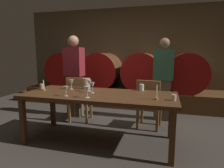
{
  "coord_description": "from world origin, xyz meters",
  "views": [
    {
      "loc": [
        1.06,
        -2.77,
        1.36
      ],
      "look_at": [
        0.17,
        0.46,
        0.8
      ],
      "focal_mm": 31.43,
      "sensor_mm": 36.0,
      "label": 1
    }
  ],
  "objects_px": {
    "chair_right": "(149,102)",
    "guest_right": "(163,79)",
    "dining_table": "(99,98)",
    "wine_glass_left": "(66,89)",
    "wine_glass_right": "(92,85)",
    "chair_left": "(79,97)",
    "candle_left": "(44,87)",
    "cup_center": "(142,87)",
    "cup_right": "(174,98)",
    "wine_barrel_center_left": "(103,71)",
    "wine_glass_center": "(89,83)",
    "wine_barrel_center_right": "(142,72)",
    "wine_barrel_far_right": "(186,73)",
    "wine_glass_far_right": "(87,90)",
    "cup_left": "(42,87)",
    "candle_right": "(156,95)",
    "wine_glass_far_left": "(71,82)",
    "guest_left": "(74,76)",
    "pitcher": "(87,83)",
    "wine_barrel_far_left": "(68,70)"
  },
  "relations": [
    {
      "from": "chair_right",
      "to": "wine_barrel_center_left",
      "type": "bearing_deg",
      "value": -41.65
    },
    {
      "from": "wine_glass_left",
      "to": "cup_center",
      "type": "height_order",
      "value": "wine_glass_left"
    },
    {
      "from": "chair_right",
      "to": "guest_left",
      "type": "height_order",
      "value": "guest_left"
    },
    {
      "from": "wine_glass_left",
      "to": "cup_left",
      "type": "distance_m",
      "value": 0.7
    },
    {
      "from": "guest_left",
      "to": "cup_left",
      "type": "relative_size",
      "value": 18.29
    },
    {
      "from": "cup_right",
      "to": "dining_table",
      "type": "bearing_deg",
      "value": 172.57
    },
    {
      "from": "chair_left",
      "to": "cup_left",
      "type": "relative_size",
      "value": 9.59
    },
    {
      "from": "wine_barrel_far_left",
      "to": "wine_glass_far_left",
      "type": "height_order",
      "value": "wine_barrel_far_left"
    },
    {
      "from": "wine_barrel_center_left",
      "to": "wine_glass_center",
      "type": "relative_size",
      "value": 5.19
    },
    {
      "from": "pitcher",
      "to": "wine_glass_far_right",
      "type": "xyz_separation_m",
      "value": [
        0.27,
        -0.6,
        0.02
      ]
    },
    {
      "from": "wine_barrel_center_left",
      "to": "chair_left",
      "type": "distance_m",
      "value": 1.51
    },
    {
      "from": "wine_barrel_far_right",
      "to": "candle_left",
      "type": "xyz_separation_m",
      "value": [
        -2.32,
        -2.17,
        -0.08
      ]
    },
    {
      "from": "wine_barrel_far_right",
      "to": "chair_left",
      "type": "height_order",
      "value": "wine_barrel_far_right"
    },
    {
      "from": "candle_left",
      "to": "wine_glass_left",
      "type": "distance_m",
      "value": 0.6
    },
    {
      "from": "wine_barrel_center_right",
      "to": "chair_left",
      "type": "relative_size",
      "value": 1.05
    },
    {
      "from": "wine_barrel_far_right",
      "to": "wine_glass_far_left",
      "type": "xyz_separation_m",
      "value": [
        -1.95,
        -1.95,
        -0.01
      ]
    },
    {
      "from": "chair_left",
      "to": "candle_left",
      "type": "bearing_deg",
      "value": 61.74
    },
    {
      "from": "guest_right",
      "to": "wine_glass_center",
      "type": "distance_m",
      "value": 1.58
    },
    {
      "from": "chair_left",
      "to": "pitcher",
      "type": "relative_size",
      "value": 5.04
    },
    {
      "from": "wine_barrel_center_right",
      "to": "cup_center",
      "type": "relative_size",
      "value": 8.95
    },
    {
      "from": "dining_table",
      "to": "wine_glass_left",
      "type": "distance_m",
      "value": 0.51
    },
    {
      "from": "wine_glass_left",
      "to": "cup_left",
      "type": "xyz_separation_m",
      "value": [
        -0.62,
        0.33,
        -0.06
      ]
    },
    {
      "from": "chair_left",
      "to": "wine_glass_far_left",
      "type": "relative_size",
      "value": 5.54
    },
    {
      "from": "wine_barrel_far_right",
      "to": "wine_glass_far_left",
      "type": "height_order",
      "value": "wine_barrel_far_right"
    },
    {
      "from": "cup_right",
      "to": "wine_glass_far_left",
      "type": "bearing_deg",
      "value": 167.86
    },
    {
      "from": "wine_barrel_far_left",
      "to": "wine_barrel_center_left",
      "type": "height_order",
      "value": "same"
    },
    {
      "from": "wine_barrel_far_left",
      "to": "pitcher",
      "type": "distance_m",
      "value": 2.27
    },
    {
      "from": "wine_barrel_center_right",
      "to": "wine_barrel_far_right",
      "type": "relative_size",
      "value": 1.0
    },
    {
      "from": "wine_barrel_far_right",
      "to": "guest_left",
      "type": "bearing_deg",
      "value": -153.13
    },
    {
      "from": "wine_glass_left",
      "to": "pitcher",
      "type": "bearing_deg",
      "value": 84.12
    },
    {
      "from": "wine_glass_center",
      "to": "wine_glass_right",
      "type": "xyz_separation_m",
      "value": [
        0.09,
        -0.11,
        -0.01
      ]
    },
    {
      "from": "wine_glass_far_left",
      "to": "wine_glass_center",
      "type": "xyz_separation_m",
      "value": [
        0.35,
        -0.08,
        0.01
      ]
    },
    {
      "from": "wine_barrel_center_right",
      "to": "pitcher",
      "type": "height_order",
      "value": "wine_barrel_center_right"
    },
    {
      "from": "guest_left",
      "to": "cup_left",
      "type": "height_order",
      "value": "guest_left"
    },
    {
      "from": "dining_table",
      "to": "candle_left",
      "type": "relative_size",
      "value": 12.47
    },
    {
      "from": "chair_right",
      "to": "guest_right",
      "type": "distance_m",
      "value": 0.69
    },
    {
      "from": "wine_glass_far_left",
      "to": "wine_barrel_far_right",
      "type": "bearing_deg",
      "value": 45.12
    },
    {
      "from": "dining_table",
      "to": "guest_left",
      "type": "height_order",
      "value": "guest_left"
    },
    {
      "from": "wine_glass_left",
      "to": "chair_left",
      "type": "bearing_deg",
      "value": 105.21
    },
    {
      "from": "dining_table",
      "to": "wine_glass_right",
      "type": "bearing_deg",
      "value": 171.22
    },
    {
      "from": "candle_left",
      "to": "pitcher",
      "type": "distance_m",
      "value": 0.69
    },
    {
      "from": "wine_barrel_center_left",
      "to": "wine_glass_far_right",
      "type": "height_order",
      "value": "wine_barrel_center_left"
    },
    {
      "from": "candle_left",
      "to": "cup_right",
      "type": "distance_m",
      "value": 1.99
    },
    {
      "from": "wine_barrel_far_left",
      "to": "cup_left",
      "type": "xyz_separation_m",
      "value": [
        0.64,
        -2.1,
        -0.08
      ]
    },
    {
      "from": "wine_barrel_center_left",
      "to": "wine_glass_center",
      "type": "xyz_separation_m",
      "value": [
        0.46,
        -2.04,
        0.0
      ]
    },
    {
      "from": "chair_right",
      "to": "wine_glass_far_left",
      "type": "distance_m",
      "value": 1.38
    },
    {
      "from": "pitcher",
      "to": "wine_glass_far_left",
      "type": "xyz_separation_m",
      "value": [
        -0.22,
        -0.11,
        0.03
      ]
    },
    {
      "from": "wine_barrel_center_left",
      "to": "wine_glass_right",
      "type": "xyz_separation_m",
      "value": [
        0.55,
        -2.15,
        -0.01
      ]
    },
    {
      "from": "candle_right",
      "to": "wine_glass_far_left",
      "type": "height_order",
      "value": "candle_right"
    },
    {
      "from": "cup_center",
      "to": "wine_glass_left",
      "type": "bearing_deg",
      "value": -145.36
    }
  ]
}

